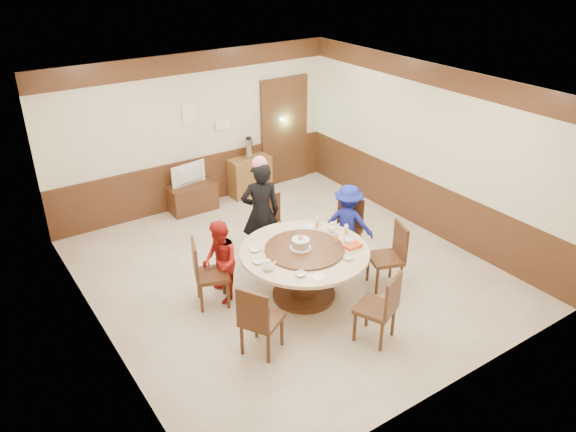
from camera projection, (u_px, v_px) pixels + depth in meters
room at (288, 207)px, 8.03m from camera, size 6.00×6.04×2.84m
banquet_table at (304, 264)px, 7.70m from camera, size 1.77×1.77×0.78m
chair_0 at (346, 242)px, 8.71m from camera, size 0.61×0.61×0.97m
chair_1 at (273, 238)px, 8.83m from camera, size 0.49×0.50×0.97m
chair_2 at (211, 284)px, 7.66m from camera, size 0.56×0.56×0.97m
chair_3 at (261, 330)px, 6.77m from camera, size 0.61×0.60×0.97m
chair_4 at (376, 319)px, 6.98m from camera, size 0.58×0.58×0.97m
chair_5 at (386, 267)px, 8.05m from camera, size 0.57×0.56×0.97m
person_standing at (261, 213)px, 8.46m from camera, size 0.69×0.56×1.64m
person_red at (220, 262)px, 7.63m from camera, size 0.58×0.67×1.19m
person_blue at (348, 223)px, 8.61m from camera, size 0.85×0.91×1.23m
birthday_cake at (301, 243)px, 7.57m from camera, size 0.30×0.30×0.20m
teapot_left at (268, 266)px, 7.13m from camera, size 0.17×0.15×0.13m
teapot_right at (333, 228)px, 8.05m from camera, size 0.17×0.15×0.13m
bowl_0 at (255, 250)px, 7.58m from camera, size 0.15×0.15×0.04m
bowl_1 at (348, 258)px, 7.38m from camera, size 0.13×0.13×0.04m
bowl_2 at (300, 274)px, 7.03m from camera, size 0.14×0.14×0.04m
bowl_3 at (349, 240)px, 7.80m from camera, size 0.15×0.15×0.05m
bowl_4 at (258, 262)px, 7.30m from camera, size 0.15×0.15×0.04m
saucer_near at (318, 277)px, 7.00m from camera, size 0.18×0.18×0.01m
saucer_far at (310, 227)px, 8.20m from camera, size 0.18×0.18×0.01m
shrimp_platter at (353, 247)px, 7.63m from camera, size 0.30×0.20×0.06m
bottle_0 at (336, 238)px, 7.75m from camera, size 0.06×0.06×0.16m
bottle_1 at (346, 231)px, 7.93m from camera, size 0.06×0.06×0.16m
bottle_2 at (317, 224)px, 8.12m from camera, size 0.06×0.06×0.16m
tv_stand at (193, 198)px, 10.30m from camera, size 0.85×0.45×0.50m
television at (191, 175)px, 10.09m from camera, size 0.70×0.20×0.40m
side_cabinet at (250, 176)px, 10.88m from camera, size 0.80×0.40×0.75m
thermos at (249, 149)px, 10.63m from camera, size 0.15×0.15×0.38m
notice_left at (189, 114)px, 9.85m from camera, size 0.25×0.00×0.35m
notice_right at (223, 124)px, 10.31m from camera, size 0.30×0.00×0.22m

